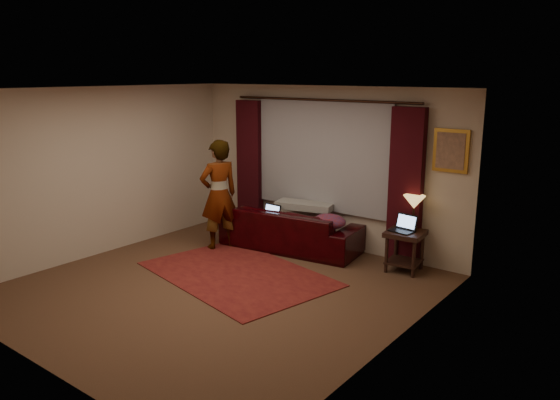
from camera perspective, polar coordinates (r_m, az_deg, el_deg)
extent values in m
cube|color=brown|center=(7.40, -6.39, -9.19)|extent=(5.00, 5.00, 0.01)
cube|color=silver|center=(6.85, -6.96, 11.41)|extent=(5.00, 5.00, 0.02)
cube|color=beige|center=(8.93, 4.61, 3.48)|extent=(5.00, 0.02, 2.60)
cube|color=beige|center=(5.56, -24.94, -3.75)|extent=(5.00, 0.02, 2.60)
cube|color=beige|center=(8.91, -18.28, 2.82)|extent=(0.02, 5.00, 2.60)
cube|color=beige|center=(5.60, 12.02, -2.67)|extent=(0.02, 5.00, 2.60)
cube|color=#93939A|center=(8.85, 4.42, 4.70)|extent=(2.50, 0.05, 1.80)
cube|color=black|center=(9.76, -3.17, 3.61)|extent=(0.50, 0.14, 2.30)
cube|color=black|center=(8.15, 13.02, 1.37)|extent=(0.50, 0.14, 2.30)
cylinder|color=black|center=(8.72, 4.34, 10.39)|extent=(0.04, 0.04, 3.40)
cube|color=#C0882E|center=(7.90, 17.44, 4.94)|extent=(0.50, 0.04, 0.60)
imported|color=black|center=(8.81, 1.16, -2.25)|extent=(2.38, 1.28, 0.91)
cube|color=gray|center=(8.87, 2.62, 0.98)|extent=(1.00, 0.59, 0.11)
ellipsoid|color=#62273E|center=(8.39, 5.21, -2.29)|extent=(0.61, 0.53, 0.22)
cube|color=maroon|center=(7.85, -4.48, -7.70)|extent=(2.99, 2.31, 0.01)
cube|color=black|center=(8.07, 12.88, -5.22)|extent=(0.57, 0.57, 0.59)
imported|color=gray|center=(8.80, -6.41, 0.55)|extent=(0.67, 0.67, 1.78)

